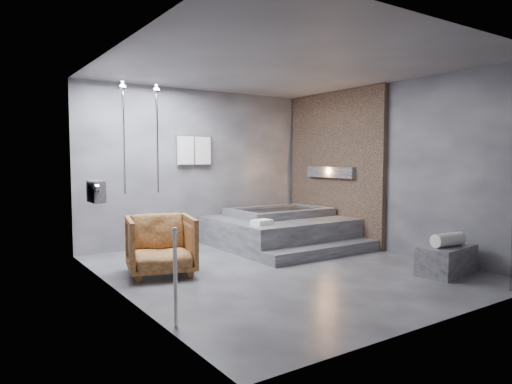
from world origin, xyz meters
TOP-DOWN VIEW (x-y plane):
  - room at (0.40, 0.24)m, footprint 5.00×5.04m
  - tub_deck at (1.05, 1.45)m, footprint 2.20×2.00m
  - tub_step at (1.05, 0.27)m, footprint 2.20×0.36m
  - concrete_bench at (1.67, -1.46)m, footprint 0.91×0.57m
  - driftwood_chair at (-1.53, 0.67)m, footprint 1.04×1.06m
  - rolled_towel at (1.64, -1.49)m, footprint 0.51×0.23m
  - deck_towel at (0.27, 0.88)m, footprint 0.34×0.27m

SIDE VIEW (x-z plane):
  - tub_step at x=1.05m, z-range 0.00..0.18m
  - concrete_bench at x=1.67m, z-range 0.00..0.38m
  - tub_deck at x=1.05m, z-range 0.00..0.50m
  - driftwood_chair at x=-1.53m, z-range 0.00..0.80m
  - rolled_towel at x=1.64m, z-range 0.38..0.56m
  - deck_towel at x=0.27m, z-range 0.50..0.58m
  - room at x=0.40m, z-range 0.32..3.14m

